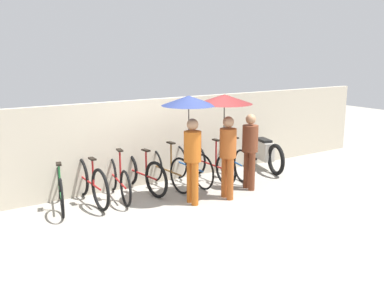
{
  "coord_description": "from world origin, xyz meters",
  "views": [
    {
      "loc": [
        -3.93,
        -5.91,
        2.79
      ],
      "look_at": [
        0.53,
        0.96,
        1.0
      ],
      "focal_mm": 40.0,
      "sensor_mm": 36.0,
      "label": 1
    }
  ],
  "objects_px": {
    "motorcycle": "(263,152)",
    "parked_bicycle_6": "(211,163)",
    "pedestrian_trailing": "(250,146)",
    "parked_bicycle_5": "(190,165)",
    "pedestrian_leading": "(190,119)",
    "parked_bicycle_0": "(60,188)",
    "parked_bicycle_4": "(166,169)",
    "parked_bicycle_7": "(231,159)",
    "parked_bicycle_2": "(118,179)",
    "pedestrian_center": "(226,116)",
    "parked_bicycle_1": "(90,182)",
    "parked_bicycle_3": "(141,173)"
  },
  "relations": [
    {
      "from": "motorcycle",
      "to": "parked_bicycle_6",
      "type": "bearing_deg",
      "value": 107.45
    },
    {
      "from": "pedestrian_trailing",
      "to": "motorcycle",
      "type": "xyz_separation_m",
      "value": [
        1.34,
        1.05,
        -0.49
      ]
    },
    {
      "from": "parked_bicycle_5",
      "to": "pedestrian_trailing",
      "type": "relative_size",
      "value": 1.11
    },
    {
      "from": "parked_bicycle_6",
      "to": "motorcycle",
      "type": "distance_m",
      "value": 1.61
    },
    {
      "from": "pedestrian_leading",
      "to": "motorcycle",
      "type": "height_order",
      "value": "pedestrian_leading"
    },
    {
      "from": "parked_bicycle_0",
      "to": "parked_bicycle_6",
      "type": "height_order",
      "value": "parked_bicycle_6"
    },
    {
      "from": "parked_bicycle_0",
      "to": "parked_bicycle_5",
      "type": "relative_size",
      "value": 0.97
    },
    {
      "from": "parked_bicycle_4",
      "to": "pedestrian_trailing",
      "type": "relative_size",
      "value": 1.14
    },
    {
      "from": "parked_bicycle_0",
      "to": "pedestrian_trailing",
      "type": "distance_m",
      "value": 3.75
    },
    {
      "from": "parked_bicycle_4",
      "to": "parked_bicycle_0",
      "type": "bearing_deg",
      "value": 85.48
    },
    {
      "from": "parked_bicycle_7",
      "to": "parked_bicycle_2",
      "type": "bearing_deg",
      "value": 101.28
    },
    {
      "from": "parked_bicycle_6",
      "to": "pedestrian_center",
      "type": "xyz_separation_m",
      "value": [
        -0.46,
        -1.11,
        1.24
      ]
    },
    {
      "from": "parked_bicycle_1",
      "to": "parked_bicycle_0",
      "type": "bearing_deg",
      "value": 84.42
    },
    {
      "from": "pedestrian_center",
      "to": "parked_bicycle_6",
      "type": "bearing_deg",
      "value": 69.22
    },
    {
      "from": "parked_bicycle_2",
      "to": "parked_bicycle_4",
      "type": "distance_m",
      "value": 1.1
    },
    {
      "from": "parked_bicycle_0",
      "to": "parked_bicycle_4",
      "type": "height_order",
      "value": "parked_bicycle_0"
    },
    {
      "from": "parked_bicycle_4",
      "to": "pedestrian_leading",
      "type": "height_order",
      "value": "pedestrian_leading"
    },
    {
      "from": "parked_bicycle_1",
      "to": "parked_bicycle_2",
      "type": "height_order",
      "value": "parked_bicycle_2"
    },
    {
      "from": "parked_bicycle_1",
      "to": "parked_bicycle_6",
      "type": "height_order",
      "value": "parked_bicycle_6"
    },
    {
      "from": "parked_bicycle_4",
      "to": "pedestrian_leading",
      "type": "bearing_deg",
      "value": 171.44
    },
    {
      "from": "parked_bicycle_1",
      "to": "pedestrian_center",
      "type": "relative_size",
      "value": 0.89
    },
    {
      "from": "parked_bicycle_5",
      "to": "pedestrian_trailing",
      "type": "height_order",
      "value": "pedestrian_trailing"
    },
    {
      "from": "parked_bicycle_2",
      "to": "parked_bicycle_4",
      "type": "bearing_deg",
      "value": -77.67
    },
    {
      "from": "parked_bicycle_2",
      "to": "parked_bicycle_6",
      "type": "distance_m",
      "value": 2.2
    },
    {
      "from": "parked_bicycle_3",
      "to": "motorcycle",
      "type": "distance_m",
      "value": 3.26
    },
    {
      "from": "parked_bicycle_4",
      "to": "parked_bicycle_2",
      "type": "bearing_deg",
      "value": 89.24
    },
    {
      "from": "pedestrian_leading",
      "to": "pedestrian_trailing",
      "type": "height_order",
      "value": "pedestrian_leading"
    },
    {
      "from": "parked_bicycle_3",
      "to": "parked_bicycle_5",
      "type": "distance_m",
      "value": 1.11
    },
    {
      "from": "parked_bicycle_3",
      "to": "parked_bicycle_1",
      "type": "bearing_deg",
      "value": 87.44
    },
    {
      "from": "parked_bicycle_3",
      "to": "pedestrian_trailing",
      "type": "relative_size",
      "value": 1.13
    },
    {
      "from": "parked_bicycle_3",
      "to": "parked_bicycle_6",
      "type": "xyz_separation_m",
      "value": [
        1.65,
        -0.09,
        -0.01
      ]
    },
    {
      "from": "parked_bicycle_3",
      "to": "motorcycle",
      "type": "bearing_deg",
      "value": -97.47
    },
    {
      "from": "parked_bicycle_7",
      "to": "pedestrian_trailing",
      "type": "relative_size",
      "value": 1.1
    },
    {
      "from": "parked_bicycle_5",
      "to": "motorcycle",
      "type": "height_order",
      "value": "parked_bicycle_5"
    },
    {
      "from": "parked_bicycle_6",
      "to": "pedestrian_trailing",
      "type": "relative_size",
      "value": 1.12
    },
    {
      "from": "parked_bicycle_2",
      "to": "pedestrian_center",
      "type": "relative_size",
      "value": 0.85
    },
    {
      "from": "pedestrian_leading",
      "to": "pedestrian_center",
      "type": "distance_m",
      "value": 0.73
    },
    {
      "from": "pedestrian_center",
      "to": "parked_bicycle_0",
      "type": "bearing_deg",
      "value": 159.41
    },
    {
      "from": "parked_bicycle_0",
      "to": "parked_bicycle_2",
      "type": "xyz_separation_m",
      "value": [
        1.1,
        -0.08,
        -0.0
      ]
    },
    {
      "from": "parked_bicycle_1",
      "to": "parked_bicycle_2",
      "type": "distance_m",
      "value": 0.55
    },
    {
      "from": "parked_bicycle_1",
      "to": "pedestrian_trailing",
      "type": "distance_m",
      "value": 3.22
    },
    {
      "from": "parked_bicycle_6",
      "to": "parked_bicycle_1",
      "type": "bearing_deg",
      "value": 88.81
    },
    {
      "from": "pedestrian_leading",
      "to": "motorcycle",
      "type": "xyz_separation_m",
      "value": [
        2.78,
        1.06,
        -1.17
      ]
    },
    {
      "from": "parked_bicycle_3",
      "to": "pedestrian_leading",
      "type": "distance_m",
      "value": 1.69
    },
    {
      "from": "parked_bicycle_7",
      "to": "motorcycle",
      "type": "distance_m",
      "value": 1.05
    },
    {
      "from": "parked_bicycle_5",
      "to": "parked_bicycle_7",
      "type": "bearing_deg",
      "value": -91.02
    },
    {
      "from": "parked_bicycle_5",
      "to": "pedestrian_trailing",
      "type": "xyz_separation_m",
      "value": [
        0.81,
        -0.99,
        0.51
      ]
    },
    {
      "from": "parked_bicycle_4",
      "to": "parked_bicycle_5",
      "type": "bearing_deg",
      "value": -99.99
    },
    {
      "from": "pedestrian_center",
      "to": "parked_bicycle_7",
      "type": "bearing_deg",
      "value": 48.75
    },
    {
      "from": "parked_bicycle_1",
      "to": "pedestrian_leading",
      "type": "xyz_separation_m",
      "value": [
        1.57,
        -1.01,
        1.18
      ]
    }
  ]
}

